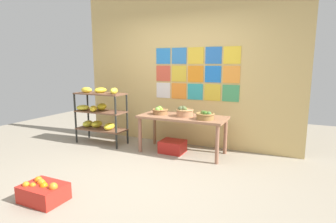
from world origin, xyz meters
name	(u,v)px	position (x,y,z in m)	size (l,w,h in m)	color
ground	(135,177)	(0.00, 0.00, 0.00)	(9.55, 9.55, 0.00)	gray
back_wall_with_art	(185,67)	(0.00, 1.81, 1.49)	(4.29, 0.07, 2.99)	tan
banana_shelf_unit	(99,111)	(-1.51, 1.12, 0.64)	(1.01, 0.49, 1.11)	black
display_table	(182,121)	(0.19, 1.25, 0.58)	(1.51, 0.67, 0.66)	#966649
fruit_basket_right	(160,111)	(-0.24, 1.24, 0.72)	(0.28, 0.28, 0.15)	olive
fruit_basket_back_left	(184,112)	(0.23, 1.23, 0.74)	(0.30, 0.30, 0.18)	tan
fruit_basket_centre	(205,116)	(0.64, 1.13, 0.72)	(0.31, 0.31, 0.15)	olive
produce_crate_under_table	(173,146)	(0.03, 1.20, 0.11)	(0.42, 0.36, 0.21)	#B2201A
orange_crate_foreground	(44,192)	(-0.59, -1.01, 0.11)	(0.48, 0.36, 0.26)	red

